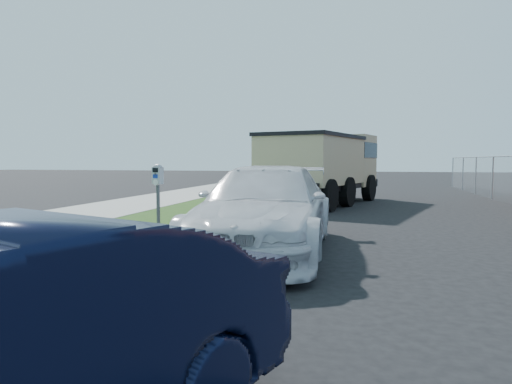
# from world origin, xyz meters

# --- Properties ---
(ground) EXTENTS (120.00, 120.00, 0.00)m
(ground) POSITION_xyz_m (0.00, 0.00, 0.00)
(ground) COLOR black
(ground) RESTS_ON ground
(streetside) EXTENTS (6.12, 50.00, 0.15)m
(streetside) POSITION_xyz_m (-5.57, 2.00, 0.07)
(streetside) COLOR gray
(streetside) RESTS_ON ground
(parking_meter) EXTENTS (0.23, 0.18, 1.44)m
(parking_meter) POSITION_xyz_m (-3.02, -0.14, 1.18)
(parking_meter) COLOR #3F4247
(parking_meter) RESTS_ON ground
(white_wagon) EXTENTS (2.38, 5.40, 1.54)m
(white_wagon) POSITION_xyz_m (-0.97, -0.02, 0.77)
(white_wagon) COLOR silver
(white_wagon) RESTS_ON ground
(dump_truck) EXTENTS (4.29, 7.25, 2.68)m
(dump_truck) POSITION_xyz_m (-0.78, 9.60, 1.51)
(dump_truck) COLOR black
(dump_truck) RESTS_ON ground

